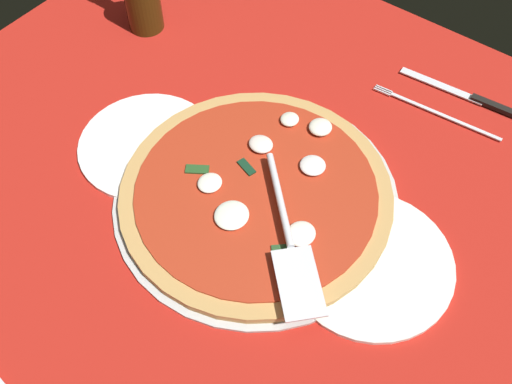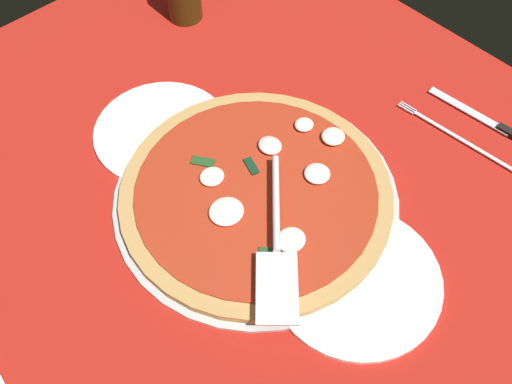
{
  "view_description": "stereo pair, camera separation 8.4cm",
  "coord_description": "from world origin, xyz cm",
  "px_view_note": "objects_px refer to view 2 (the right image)",
  "views": [
    {
      "loc": [
        32.2,
        -33.01,
        70.62
      ],
      "look_at": [
        2.79,
        5.73,
        1.9
      ],
      "focal_mm": 41.2,
      "sensor_mm": 36.0,
      "label": 1
    },
    {
      "loc": [
        38.43,
        -27.37,
        70.62
      ],
      "look_at": [
        2.79,
        5.73,
        1.9
      ],
      "focal_mm": 41.2,
      "sensor_mm": 36.0,
      "label": 2
    }
  ],
  "objects_px": {
    "pizza": "(257,192)",
    "place_setting_far": "(477,133)",
    "dinner_plate_left": "(162,132)",
    "pizza_server": "(276,243)",
    "dinner_plate_right": "(355,279)"
  },
  "relations": [
    {
      "from": "dinner_plate_left",
      "to": "dinner_plate_right",
      "type": "bearing_deg",
      "value": 4.54
    },
    {
      "from": "pizza",
      "to": "place_setting_far",
      "type": "distance_m",
      "value": 0.37
    },
    {
      "from": "place_setting_far",
      "to": "pizza_server",
      "type": "bearing_deg",
      "value": 76.98
    },
    {
      "from": "dinner_plate_right",
      "to": "pizza_server",
      "type": "bearing_deg",
      "value": -151.07
    },
    {
      "from": "dinner_plate_right",
      "to": "pizza",
      "type": "distance_m",
      "value": 0.19
    },
    {
      "from": "dinner_plate_left",
      "to": "place_setting_far",
      "type": "relative_size",
      "value": 0.96
    },
    {
      "from": "dinner_plate_left",
      "to": "pizza_server",
      "type": "height_order",
      "value": "pizza_server"
    },
    {
      "from": "pizza_server",
      "to": "place_setting_far",
      "type": "xyz_separation_m",
      "value": [
        0.06,
        0.39,
        -0.04
      ]
    },
    {
      "from": "dinner_plate_right",
      "to": "pizza",
      "type": "xyz_separation_m",
      "value": [
        -0.19,
        -0.01,
        0.01
      ]
    },
    {
      "from": "pizza_server",
      "to": "place_setting_far",
      "type": "relative_size",
      "value": 0.93
    },
    {
      "from": "pizza",
      "to": "pizza_server",
      "type": "height_order",
      "value": "pizza_server"
    },
    {
      "from": "dinner_plate_right",
      "to": "pizza",
      "type": "height_order",
      "value": "pizza"
    },
    {
      "from": "pizza_server",
      "to": "place_setting_far",
      "type": "distance_m",
      "value": 0.39
    },
    {
      "from": "dinner_plate_left",
      "to": "place_setting_far",
      "type": "distance_m",
      "value": 0.5
    },
    {
      "from": "dinner_plate_left",
      "to": "dinner_plate_right",
      "type": "distance_m",
      "value": 0.38
    }
  ]
}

